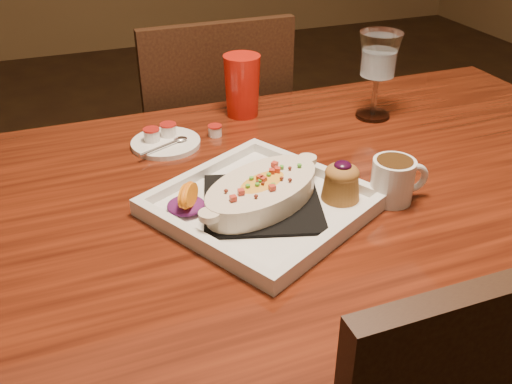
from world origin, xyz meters
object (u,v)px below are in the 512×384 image
object	(u,v)px
table	(301,229)
plate	(267,196)
chair_far	(210,156)
goblet	(379,60)
red_tumbler	(242,86)
saucer	(164,141)
coffee_mug	(394,179)

from	to	relation	value
table	plate	distance (m)	0.16
chair_far	goblet	world-z (taller)	goblet
chair_far	red_tumbler	xyz separation A→B (m)	(0.01, -0.27, 0.31)
saucer	red_tumbler	xyz separation A→B (m)	(0.21, 0.10, 0.06)
plate	saucer	world-z (taller)	plate
table	goblet	xyz separation A→B (m)	(0.29, 0.24, 0.23)
plate	chair_far	bearing A→B (deg)	54.55
coffee_mug	red_tumbler	bearing A→B (deg)	111.95
chair_far	red_tumbler	distance (m)	0.42
goblet	red_tumbler	size ratio (longest dim) A/B	1.39
coffee_mug	plate	bearing A→B (deg)	174.83
chair_far	coffee_mug	xyz separation A→B (m)	(0.13, -0.73, 0.29)
plate	red_tumbler	bearing A→B (deg)	48.47
table	plate	xyz separation A→B (m)	(-0.09, -0.05, 0.12)
red_tumbler	table	bearing A→B (deg)	-91.32
table	chair_far	world-z (taller)	chair_far
red_tumbler	chair_far	bearing A→B (deg)	91.73
chair_far	goblet	bearing A→B (deg)	126.33
table	chair_far	bearing A→B (deg)	90.00
goblet	red_tumbler	world-z (taller)	goblet
plate	red_tumbler	xyz separation A→B (m)	(0.10, 0.41, 0.04)
plate	red_tumbler	distance (m)	0.42
red_tumbler	plate	bearing A→B (deg)	-103.72
red_tumbler	goblet	bearing A→B (deg)	-23.27
table	saucer	size ratio (longest dim) A/B	10.26
plate	coffee_mug	bearing A→B (deg)	-40.05
saucer	red_tumbler	distance (m)	0.24
table	goblet	size ratio (longest dim) A/B	7.56
chair_far	coffee_mug	world-z (taller)	chair_far
table	saucer	bearing A→B (deg)	127.57
plate	red_tumbler	world-z (taller)	red_tumbler
plate	coffee_mug	xyz separation A→B (m)	(0.22, -0.05, 0.02)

